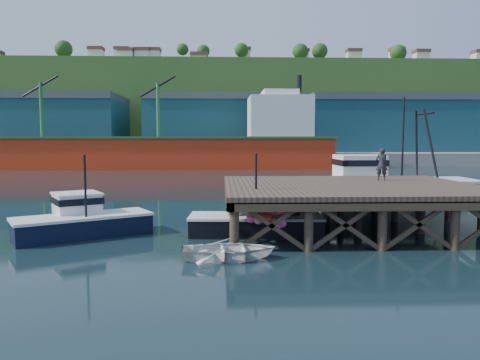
{
  "coord_description": "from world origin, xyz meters",
  "views": [
    {
      "loc": [
        -0.69,
        -22.2,
        4.3
      ],
      "look_at": [
        0.29,
        2.0,
        2.16
      ],
      "focal_mm": 35.0,
      "sensor_mm": 36.0,
      "label": 1
    }
  ],
  "objects": [
    {
      "name": "ground",
      "position": [
        0.0,
        0.0,
        0.0
      ],
      "size": [
        300.0,
        300.0,
        0.0
      ],
      "primitive_type": "plane",
      "color": "black",
      "rests_on": "ground"
    },
    {
      "name": "wharf",
      "position": [
        5.5,
        -0.19,
        1.94
      ],
      "size": [
        12.0,
        10.0,
        2.62
      ],
      "color": "brown",
      "rests_on": "ground"
    },
    {
      "name": "far_quay",
      "position": [
        0.0,
        70.0,
        1.0
      ],
      "size": [
        160.0,
        40.0,
        2.0
      ],
      "primitive_type": "cube",
      "color": "gray",
      "rests_on": "ground"
    },
    {
      "name": "warehouse_left",
      "position": [
        -35.0,
        65.0,
        6.5
      ],
      "size": [
        32.0,
        16.0,
        9.0
      ],
      "primitive_type": "cube",
      "color": "#184752",
      "rests_on": "far_quay"
    },
    {
      "name": "warehouse_mid",
      "position": [
        0.0,
        65.0,
        6.5
      ],
      "size": [
        28.0,
        16.0,
        9.0
      ],
      "primitive_type": "cube",
      "color": "#184752",
      "rests_on": "far_quay"
    },
    {
      "name": "warehouse_right",
      "position": [
        30.0,
        65.0,
        6.5
      ],
      "size": [
        30.0,
        16.0,
        9.0
      ],
      "primitive_type": "cube",
      "color": "#184752",
      "rests_on": "far_quay"
    },
    {
      "name": "cargo_ship",
      "position": [
        -8.46,
        48.0,
        3.31
      ],
      "size": [
        55.5,
        10.0,
        13.75
      ],
      "color": "red",
      "rests_on": "ground"
    },
    {
      "name": "hillside",
      "position": [
        0.0,
        100.0,
        11.0
      ],
      "size": [
        220.0,
        50.0,
        22.0
      ],
      "primitive_type": "cube",
      "color": "#2D511E",
      "rests_on": "ground"
    },
    {
      "name": "boat_navy",
      "position": [
        -6.91,
        -1.4,
        0.73
      ],
      "size": [
        6.08,
        4.73,
        3.63
      ],
      "rotation": [
        0.0,
        0.0,
        0.52
      ],
      "color": "black",
      "rests_on": "ground"
    },
    {
      "name": "boat_black",
      "position": [
        0.88,
        -1.22,
        0.68
      ],
      "size": [
        6.07,
        5.1,
        3.68
      ],
      "rotation": [
        0.0,
        0.0,
        -0.06
      ],
      "color": "black",
      "rests_on": "ground"
    },
    {
      "name": "trawler",
      "position": [
        10.02,
        6.73,
        1.42
      ],
      "size": [
        10.33,
        3.85,
        6.87
      ],
      "rotation": [
        0.0,
        0.0,
        0.02
      ],
      "color": "beige",
      "rests_on": "ground"
    },
    {
      "name": "dinghy",
      "position": [
        -0.42,
        -5.8,
        0.35
      ],
      "size": [
        3.45,
        2.53,
        0.69
      ],
      "primitive_type": "imported",
      "rotation": [
        0.0,
        0.0,
        1.61
      ],
      "color": "white",
      "rests_on": "ground"
    },
    {
      "name": "dockworker",
      "position": [
        7.74,
        2.0,
        2.97
      ],
      "size": [
        0.71,
        0.57,
        1.69
      ],
      "primitive_type": "imported",
      "rotation": [
        0.0,
        0.0,
        2.84
      ],
      "color": "#202129",
      "rests_on": "wharf"
    }
  ]
}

